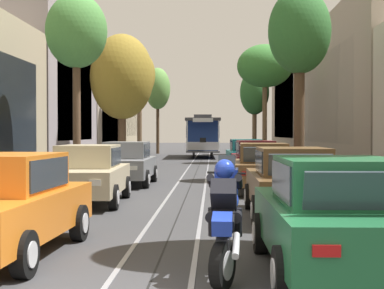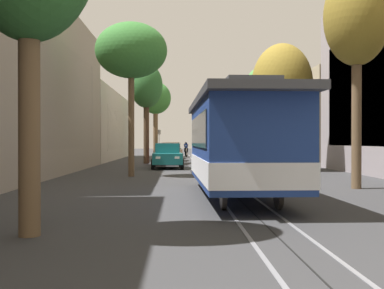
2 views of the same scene
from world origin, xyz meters
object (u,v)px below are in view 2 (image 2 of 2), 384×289
Objects in this scene: motorcycle_with_rider at (186,149)px; parked_car_orange_near_left at (218,150)px; parked_car_green_near_right at (173,149)px; street_tree_kerb_right_near at (156,99)px; parked_car_beige_second_left at (225,151)px; parked_car_teal_fifth_right at (167,156)px; street_tree_kerb_left_second at (261,88)px; street_tree_kerb_left_fourth at (357,20)px; parked_car_brown_second_right at (170,150)px; street_tree_kerb_left_near at (238,105)px; street_tree_kerb_right_mid at (131,51)px; street_sign_post at (159,140)px; parked_car_maroon_fourth_right at (168,153)px; street_tree_kerb_right_second at (146,88)px; parked_car_brown_mid_right at (171,152)px; parked_car_grey_mid_left at (229,152)px; cable_car_trolley at (239,143)px; street_tree_kerb_left_mid at (282,85)px; pedestrian_on_left_pavement at (243,149)px.

parked_car_orange_near_left is at bearing 159.59° from motorcycle_with_rider.
parked_car_green_near_right is 5.85m from street_tree_kerb_right_near.
parked_car_teal_fifth_right is (5.07, 14.34, 0.00)m from parked_car_beige_second_left.
street_tree_kerb_left_second is 0.93× the size of street_tree_kerb_left_fourth.
street_tree_kerb_left_near reaches higher than parked_car_brown_second_right.
parked_car_beige_second_left is 0.59× the size of street_tree_kerb_right_mid.
street_tree_kerb_right_near is at bearing 28.91° from motorcycle_with_rider.
parked_car_maroon_fourth_right is at bearing 94.73° from street_sign_post.
parked_car_orange_near_left is 0.55× the size of street_tree_kerb_left_fourth.
parked_car_brown_second_right is at bearing -53.77° from street_tree_kerb_left_second.
street_tree_kerb_left_near is at bearing -108.13° from street_tree_kerb_right_mid.
street_tree_kerb_left_second is at bearing -168.55° from parked_car_maroon_fourth_right.
street_tree_kerb_left_second reaches higher than parked_car_green_near_right.
street_tree_kerb_right_second is (6.75, 14.49, 5.04)m from parked_car_orange_near_left.
street_tree_kerb_left_second is at bearing 115.05° from parked_car_green_near_right.
parked_car_brown_second_right is 1.00× the size of parked_car_maroon_fourth_right.
parked_car_brown_second_right is 13.25m from street_tree_kerb_left_second.
street_sign_post is at bearing 1.00° from parked_car_orange_near_left.
street_tree_kerb_right_mid reaches higher than parked_car_brown_mid_right.
street_tree_kerb_right_second reaches higher than parked_car_grey_mid_left.
street_tree_kerb_left_near is 0.90× the size of street_tree_kerb_left_fourth.
cable_car_trolley is at bearing 96.62° from street_tree_kerb_right_near.
parked_car_beige_second_left is 17.31m from street_tree_kerb_left_mid.
parked_car_teal_fifth_right is at bearing -103.02° from street_tree_kerb_right_mid.
street_tree_kerb_right_near is 10.67m from pedestrian_on_left_pavement.
parked_car_beige_second_left is 1.48× the size of street_sign_post.
parked_car_maroon_fourth_right is 1.47× the size of street_sign_post.
parked_car_grey_mid_left is at bearing 152.73° from parked_car_brown_mid_right.
parked_car_green_near_right is 0.55× the size of street_tree_kerb_left_fourth.
parked_car_grey_mid_left reaches higher than pedestrian_on_left_pavement.
parked_car_beige_second_left and parked_car_teal_fifth_right have the same top height.
parked_car_green_near_right and parked_car_maroon_fourth_right have the same top height.
parked_car_grey_mid_left is 0.99× the size of parked_car_teal_fifth_right.
parked_car_grey_mid_left is at bearing 119.25° from street_tree_kerb_right_near.
parked_car_beige_second_left is 0.48× the size of cable_car_trolley.
street_tree_kerb_left_fourth is (-7.07, 24.21, 5.30)m from parked_car_brown_mid_right.
street_tree_kerb_left_fourth is at bearing 104.09° from street_sign_post.
parked_car_teal_fifth_right is 15.78m from street_tree_kerb_left_fourth.
street_tree_kerb_left_mid is (0.37, 9.23, -0.88)m from street_tree_kerb_left_second.
parked_car_green_near_right is 1.47× the size of street_sign_post.
pedestrian_on_left_pavement is at bearing -90.70° from street_tree_kerb_left_fourth.
street_tree_kerb_right_mid is at bearing 86.77° from parked_car_green_near_right.
street_tree_kerb_left_near is 0.96× the size of street_tree_kerb_right_mid.
parked_car_brown_mid_right is 1.48× the size of street_sign_post.
street_tree_kerb_right_second reaches higher than parked_car_beige_second_left.
street_tree_kerb_left_near is at bearing 148.29° from motorcycle_with_rider.
parked_car_grey_mid_left is (0.12, 12.32, 0.00)m from parked_car_orange_near_left.
street_tree_kerb_left_near reaches higher than parked_car_grey_mid_left.
cable_car_trolley is 36.62m from pedestrian_on_left_pavement.
street_tree_kerb_right_second is (1.67, -1.13, 5.04)m from parked_car_maroon_fourth_right.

